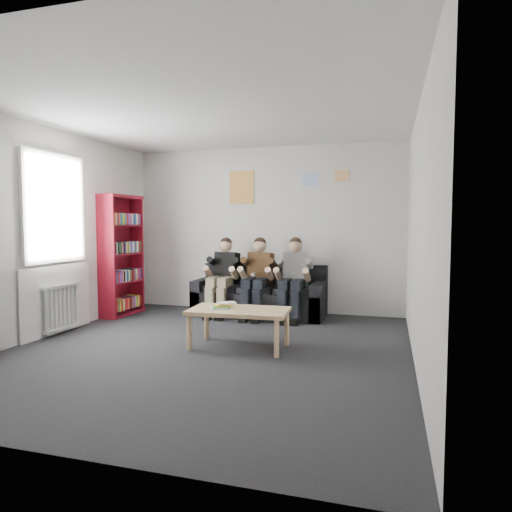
% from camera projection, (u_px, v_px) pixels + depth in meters
% --- Properties ---
extents(room_shell, '(5.00, 5.00, 5.00)m').
position_uv_depth(room_shell, '(207.00, 232.00, 5.14)').
color(room_shell, black).
rests_on(room_shell, ground).
extents(sofa, '(2.03, 0.83, 0.79)m').
position_uv_depth(sofa, '(260.00, 297.00, 7.23)').
color(sofa, black).
rests_on(sofa, ground).
extents(bookshelf, '(0.28, 0.85, 1.90)m').
position_uv_depth(bookshelf, '(122.00, 255.00, 7.22)').
color(bookshelf, maroon).
rests_on(bookshelf, ground).
extents(coffee_table, '(1.14, 0.63, 0.46)m').
position_uv_depth(coffee_table, '(239.00, 314.00, 5.29)').
color(coffee_table, tan).
rests_on(coffee_table, ground).
extents(game_cases, '(0.27, 0.25, 0.06)m').
position_uv_depth(game_cases, '(223.00, 306.00, 5.34)').
color(game_cases, silver).
rests_on(game_cases, coffee_table).
extents(person_left, '(0.37, 0.80, 1.23)m').
position_uv_depth(person_left, '(222.00, 277.00, 7.18)').
color(person_left, black).
rests_on(person_left, sofa).
extents(person_middle, '(0.38, 0.81, 1.24)m').
position_uv_depth(person_middle, '(257.00, 278.00, 7.03)').
color(person_middle, '#4E351A').
rests_on(person_middle, sofa).
extents(person_right, '(0.38, 0.81, 1.24)m').
position_uv_depth(person_right, '(293.00, 279.00, 6.87)').
color(person_right, silver).
rests_on(person_right, sofa).
extents(radiator, '(0.10, 0.64, 0.60)m').
position_uv_depth(radiator, '(62.00, 307.00, 6.00)').
color(radiator, white).
rests_on(radiator, ground).
extents(window, '(0.05, 1.30, 2.36)m').
position_uv_depth(window, '(56.00, 256.00, 5.98)').
color(window, white).
rests_on(window, room_shell).
extents(poster_large, '(0.42, 0.01, 0.55)m').
position_uv_depth(poster_large, '(242.00, 188.00, 7.59)').
color(poster_large, gold).
rests_on(poster_large, room_shell).
extents(poster_blue, '(0.25, 0.01, 0.20)m').
position_uv_depth(poster_blue, '(310.00, 180.00, 7.26)').
color(poster_blue, '#4386E5').
rests_on(poster_blue, room_shell).
extents(poster_pink, '(0.22, 0.01, 0.18)m').
position_uv_depth(poster_pink, '(342.00, 175.00, 7.11)').
color(poster_pink, '#B6386A').
rests_on(poster_pink, room_shell).
extents(poster_sign, '(0.20, 0.01, 0.14)m').
position_uv_depth(poster_sign, '(208.00, 176.00, 7.74)').
color(poster_sign, silver).
rests_on(poster_sign, room_shell).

